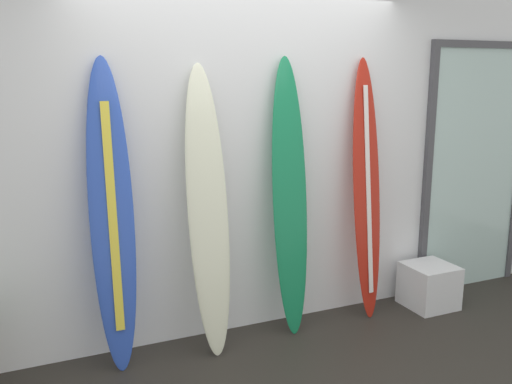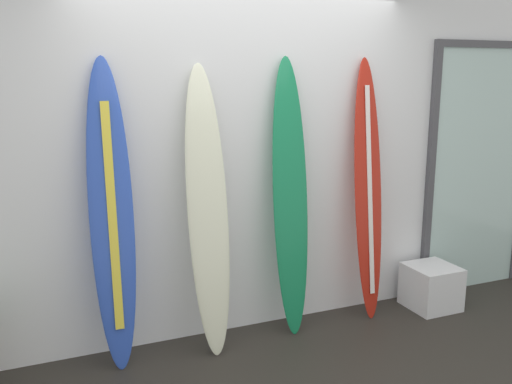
{
  "view_description": "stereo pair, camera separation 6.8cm",
  "coord_description": "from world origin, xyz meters",
  "px_view_note": "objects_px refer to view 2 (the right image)",
  "views": [
    {
      "loc": [
        -1.56,
        -2.52,
        1.95
      ],
      "look_at": [
        -0.03,
        0.95,
        1.13
      ],
      "focal_mm": 38.7,
      "sensor_mm": 36.0,
      "label": 1
    },
    {
      "loc": [
        -1.5,
        -2.55,
        1.95
      ],
      "look_at": [
        -0.03,
        0.95,
        1.13
      ],
      "focal_mm": 38.7,
      "sensor_mm": 36.0,
      "label": 2
    }
  ],
  "objects_px": {
    "surfboard_emerald": "(290,201)",
    "display_block_left": "(431,287)",
    "surfboard_ivory": "(208,213)",
    "glass_door": "(478,165)",
    "surfboard_crimson": "(368,191)",
    "surfboard_cobalt": "(112,217)"
  },
  "relations": [
    {
      "from": "display_block_left",
      "to": "surfboard_ivory",
      "type": "bearing_deg",
      "value": 178.05
    },
    {
      "from": "glass_door",
      "to": "surfboard_cobalt",
      "type": "bearing_deg",
      "value": -177.3
    },
    {
      "from": "display_block_left",
      "to": "glass_door",
      "type": "relative_size",
      "value": 0.18
    },
    {
      "from": "surfboard_emerald",
      "to": "display_block_left",
      "type": "distance_m",
      "value": 1.54
    },
    {
      "from": "surfboard_cobalt",
      "to": "surfboard_ivory",
      "type": "xyz_separation_m",
      "value": [
        0.65,
        -0.04,
        -0.03
      ]
    },
    {
      "from": "surfboard_ivory",
      "to": "display_block_left",
      "type": "xyz_separation_m",
      "value": [
        1.94,
        -0.07,
        -0.82
      ]
    },
    {
      "from": "surfboard_cobalt",
      "to": "display_block_left",
      "type": "xyz_separation_m",
      "value": [
        2.59,
        -0.1,
        -0.85
      ]
    },
    {
      "from": "display_block_left",
      "to": "surfboard_cobalt",
      "type": "bearing_deg",
      "value": 177.73
    },
    {
      "from": "display_block_left",
      "to": "glass_door",
      "type": "xyz_separation_m",
      "value": [
        0.66,
        0.26,
        0.96
      ]
    },
    {
      "from": "display_block_left",
      "to": "surfboard_emerald",
      "type": "bearing_deg",
      "value": 175.28
    },
    {
      "from": "surfboard_cobalt",
      "to": "glass_door",
      "type": "height_order",
      "value": "glass_door"
    },
    {
      "from": "surfboard_crimson",
      "to": "surfboard_cobalt",
      "type": "bearing_deg",
      "value": -179.62
    },
    {
      "from": "surfboard_ivory",
      "to": "display_block_left",
      "type": "bearing_deg",
      "value": -1.95
    },
    {
      "from": "surfboard_crimson",
      "to": "glass_door",
      "type": "xyz_separation_m",
      "value": [
        1.25,
        0.14,
        0.11
      ]
    },
    {
      "from": "surfboard_ivory",
      "to": "surfboard_crimson",
      "type": "height_order",
      "value": "surfboard_crimson"
    },
    {
      "from": "glass_door",
      "to": "surfboard_emerald",
      "type": "bearing_deg",
      "value": -175.6
    },
    {
      "from": "surfboard_crimson",
      "to": "surfboard_ivory",
      "type": "bearing_deg",
      "value": -177.89
    },
    {
      "from": "surfboard_cobalt",
      "to": "surfboard_crimson",
      "type": "distance_m",
      "value": 1.99
    },
    {
      "from": "surfboard_ivory",
      "to": "glass_door",
      "type": "xyz_separation_m",
      "value": [
        2.6,
        0.19,
        0.14
      ]
    },
    {
      "from": "surfboard_cobalt",
      "to": "surfboard_emerald",
      "type": "height_order",
      "value": "surfboard_emerald"
    },
    {
      "from": "surfboard_ivory",
      "to": "surfboard_crimson",
      "type": "relative_size",
      "value": 0.98
    },
    {
      "from": "surfboard_cobalt",
      "to": "display_block_left",
      "type": "height_order",
      "value": "surfboard_cobalt"
    }
  ]
}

